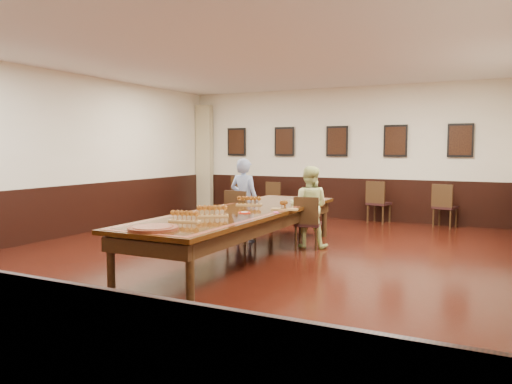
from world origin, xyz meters
The scene contains 23 objects.
floor centered at (0.00, 0.00, -0.01)m, with size 8.00×10.00×0.02m, color black.
ceiling centered at (0.00, 0.00, 3.21)m, with size 8.00×10.00×0.02m, color white.
wall_back centered at (0.00, 5.01, 1.60)m, with size 8.00×0.02×3.20m, color #EFE8C8.
wall_left centered at (-4.01, 0.00, 1.60)m, with size 0.02×10.00×3.20m, color #EFE8C8.
chair_man centered at (-0.60, 1.10, 0.48)m, with size 0.45×0.49×0.97m, color black, non-canonical shape.
chair_woman centered at (0.69, 1.13, 0.45)m, with size 0.42×0.46×0.91m, color black, non-canonical shape.
spare_chair_a centered at (-2.43, 4.62, 0.50)m, with size 0.47×0.51×1.00m, color black, non-canonical shape.
spare_chair_b centered at (-1.47, 4.62, 0.44)m, with size 0.41×0.45×0.88m, color black, non-canonical shape.
spare_chair_c centered at (1.12, 4.65, 0.49)m, with size 0.46×0.50×0.98m, color black, non-canonical shape.
spare_chair_d centered at (2.56, 4.62, 0.48)m, with size 0.45×0.49×0.95m, color black, non-canonical shape.
person_man centered at (-0.60, 1.21, 0.77)m, with size 0.56×0.37×1.54m, color #4565AC.
person_woman centered at (0.67, 1.23, 0.71)m, with size 0.70×0.55×1.42m, color #DDE891.
pink_phone centered at (0.60, -0.03, 0.76)m, with size 0.06×0.13×0.01m, color #ED4FAA.
curtain centered at (-3.75, 4.82, 1.45)m, with size 0.45×0.18×2.90m, color tan.
wainscoting centered at (0.00, 0.00, 0.50)m, with size 8.00×10.00×1.00m.
conference_table centered at (0.00, 0.00, 0.61)m, with size 1.40×5.00×0.76m.
posters centered at (0.00, 4.94, 1.90)m, with size 6.14×0.04×0.74m.
flight_a centered at (-0.21, 0.65, 0.83)m, with size 0.46×0.25×0.16m.
flight_b centered at (0.60, 0.31, 0.82)m, with size 0.44×0.21×0.16m.
flight_c centered at (-0.02, -0.86, 0.83)m, with size 0.46×0.37×0.17m.
flight_d centered at (-0.08, -1.46, 0.82)m, with size 0.44×0.20×0.16m.
red_plate_grp centered at (0.21, -0.32, 0.76)m, with size 0.18×0.18×0.02m.
carved_platter centered at (-0.04, -2.18, 0.77)m, with size 0.63×0.63×0.05m.
Camera 1 is at (3.69, -6.89, 1.72)m, focal length 35.00 mm.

